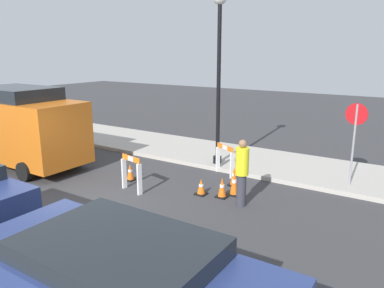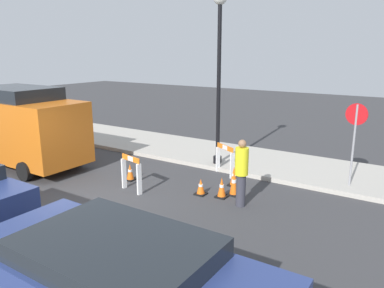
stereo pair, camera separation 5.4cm
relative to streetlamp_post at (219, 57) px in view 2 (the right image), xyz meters
The scene contains 13 objects.
ground_plane 6.36m from the streetlamp_post, 107.03° to the right, with size 60.00×60.00×0.00m, color #38383A.
sidewalk_slab 4.09m from the streetlamp_post, 142.92° to the left, with size 18.00×3.20×0.14m.
streetlamp_post is the anchor object (origin of this frame).
stop_sign 4.67m from the streetlamp_post, ahead, with size 0.60×0.10×2.35m.
barricade_0 4.66m from the streetlamp_post, 104.98° to the right, with size 0.80×0.30×1.04m.
barricade_1 3.27m from the streetlamp_post, 44.56° to the right, with size 0.82×0.51×0.98m.
traffic_cone_0 4.35m from the streetlamp_post, 70.44° to the right, with size 0.30×0.30×0.46m.
traffic_cone_1 3.89m from the streetlamp_post, 45.53° to the right, with size 0.30×0.30×0.58m.
traffic_cone_2 4.62m from the streetlamp_post, 120.65° to the right, with size 0.30×0.30×0.52m.
traffic_cone_3 4.24m from the streetlamp_post, 50.49° to the right, with size 0.30×0.30×0.70m.
traffic_cone_4 4.39m from the streetlamp_post, 58.03° to the right, with size 0.30×0.30×0.57m.
person_worker 4.33m from the streetlamp_post, 50.28° to the right, with size 0.44×0.44×1.75m.
work_van 7.12m from the streetlamp_post, 148.87° to the right, with size 5.06×2.15×2.70m.
Camera 2 is at (7.53, -5.78, 3.86)m, focal length 35.00 mm.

